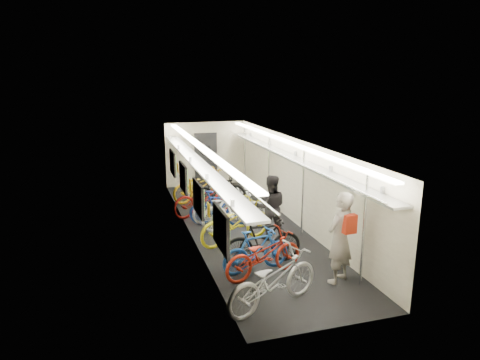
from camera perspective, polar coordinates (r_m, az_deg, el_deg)
train_car_shell at (r=11.94m, az=-2.06°, el=2.05°), size 10.00×10.00×10.00m
bicycle_0 at (r=7.85m, az=4.45°, el=-13.12°), size 2.16×1.39×1.07m
bicycle_1 at (r=9.19m, az=2.18°, el=-9.38°), size 1.62×0.69×0.94m
bicycle_2 at (r=8.98m, az=3.18°, el=-9.88°), size 1.94×1.09×0.96m
bicycle_3 at (r=9.49m, az=3.05°, el=-8.15°), size 1.80×0.51×1.08m
bicycle_4 at (r=10.67m, az=-0.60°, el=-5.61°), size 2.17×1.35×1.08m
bicycle_5 at (r=11.51m, az=-0.70°, el=-3.96°), size 1.95×0.74×1.15m
bicycle_6 at (r=12.10m, az=-2.21°, el=-3.59°), size 1.81×0.67×0.94m
bicycle_7 at (r=11.86m, az=-2.87°, el=-3.81°), size 1.72×1.08×1.00m
bicycle_8 at (r=12.80m, az=-4.78°, el=-2.31°), size 2.19×1.34×1.09m
bicycle_9 at (r=13.68m, az=-2.70°, el=-1.39°), size 1.72×0.64×1.01m
bicycle_10 at (r=14.20m, az=-5.13°, el=-0.72°), size 2.17×1.18×1.08m
passenger_near at (r=8.80m, az=13.17°, el=-7.50°), size 0.82×0.73×1.89m
passenger_mid at (r=10.86m, az=4.08°, el=-3.65°), size 0.96×0.85×1.67m
backpack at (r=8.60m, az=14.42°, el=-5.70°), size 0.27×0.15×0.38m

